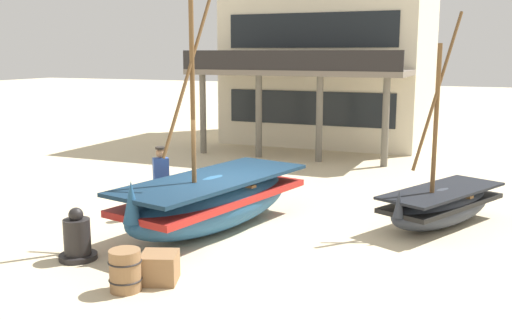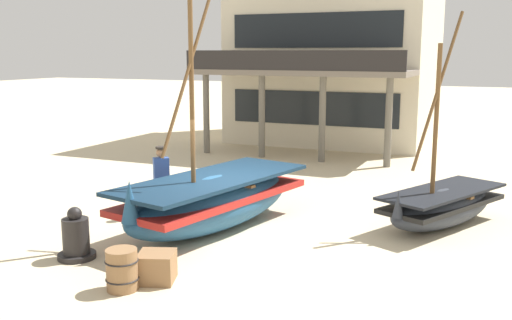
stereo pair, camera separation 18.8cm
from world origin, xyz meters
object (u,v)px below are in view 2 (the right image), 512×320
Objects in this scene: wooden_barrel at (122,270)px; capstan_winch at (76,238)px; fisherman_by_hull at (162,182)px; fishing_boat_near_left at (442,205)px; harbor_building_main at (338,33)px; cargo_crate at (157,267)px; fishing_boat_centre_large at (212,200)px.

capstan_winch is at bearing 152.71° from wooden_barrel.
wooden_barrel is (1.86, -4.07, -0.48)m from fisherman_by_hull.
fishing_boat_near_left is at bearing 53.54° from wooden_barrel.
harbor_building_main reaches higher than fishing_boat_near_left.
cargo_crate is 0.06× the size of harbor_building_main.
cargo_crate is (0.31, 0.55, -0.10)m from wooden_barrel.
fishing_boat_near_left is at bearing 26.12° from fishing_boat_centre_large.
capstan_winch is 0.10× the size of harbor_building_main.
fishing_boat_centre_large reaches higher than fishing_boat_near_left.
fisherman_by_hull reaches higher than capstan_winch.
wooden_barrel is at bearing -27.29° from capstan_winch.
fisherman_by_hull is at bearing 121.58° from cargo_crate.
fishing_boat_near_left reaches higher than fisherman_by_hull.
cargo_crate is (2.16, -3.52, -0.58)m from fisherman_by_hull.
fishing_boat_centre_large is 3.17m from cargo_crate.
capstan_winch is (-6.10, -5.03, -0.08)m from fishing_boat_near_left.
fishing_boat_near_left is at bearing 52.86° from cargo_crate.
fisherman_by_hull reaches higher than cargo_crate.
harbor_building_main is (-1.68, 18.11, 4.36)m from wooden_barrel.
fishing_boat_centre_large reaches higher than fisherman_by_hull.
cargo_crate is at bearing 60.75° from wooden_barrel.
cargo_crate is (-4.07, -5.37, -0.23)m from fishing_boat_near_left.
wooden_barrel is 0.64m from cargo_crate.
fisherman_by_hull is at bearing -90.72° from harbor_building_main.
harbor_building_main is at bearing 95.60° from fishing_boat_centre_large.
cargo_crate is (0.57, -3.10, -0.40)m from fishing_boat_centre_large.
cargo_crate is at bearing -9.52° from capstan_winch.
fisherman_by_hull is 2.41× the size of wooden_barrel.
fishing_boat_centre_large is at bearing 94.12° from wooden_barrel.
harbor_building_main reaches higher than fisherman_by_hull.
wooden_barrel reaches higher than cargo_crate.
fishing_boat_near_left is 2.82× the size of fisherman_by_hull.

